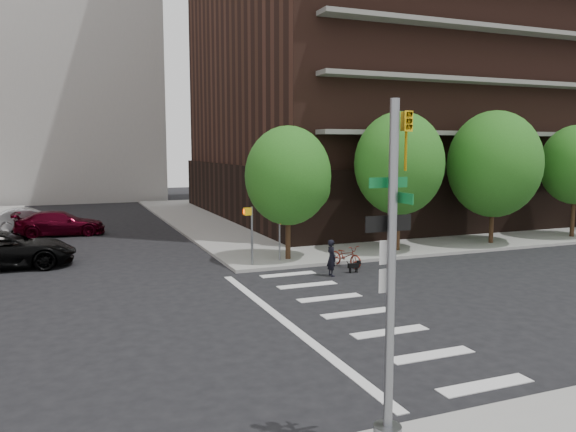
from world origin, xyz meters
name	(u,v)px	position (x,y,z in m)	size (l,w,h in m)	color
ground	(270,324)	(0.00, 0.00, 0.00)	(120.00, 120.00, 0.00)	black
sidewalk_ne	(406,212)	(20.50, 23.50, 0.07)	(39.00, 33.00, 0.15)	gray
crosswalk	(335,316)	(2.21, 0.00, 0.01)	(3.85, 13.00, 0.01)	silver
tree_a	(288,176)	(4.00, 8.50, 4.04)	(4.00, 4.00, 5.90)	#301E11
tree_b	(399,164)	(10.00, 8.50, 4.54)	(4.50, 4.50, 6.65)	#301E11
tree_c	(494,164)	(16.00, 8.50, 4.45)	(5.00, 5.00, 6.80)	#301E11
tree_d	(576,165)	(22.00, 8.50, 4.34)	(4.00, 4.00, 6.20)	#301E11
traffic_signal	(392,302)	(-0.47, -7.49, 2.70)	(0.90, 0.75, 6.00)	slate
pedestrian_signal	(258,226)	(2.32, 7.92, 1.85)	(2.18, 0.67, 2.60)	slate
parked_car_black	(5,250)	(-8.20, 11.87, 0.82)	(5.91, 2.73, 1.64)	black
parked_car_maroon	(60,223)	(-5.97, 20.97, 0.76)	(5.21, 2.12, 1.51)	#3B0210
parked_car_silver	(29,219)	(-7.84, 24.15, 0.73)	(4.40, 1.54, 1.45)	#AEB1B5
scooter	(346,256)	(6.00, 6.50, 0.50)	(0.66, 1.90, 1.00)	maroon
dog_walker	(332,258)	(4.60, 5.10, 0.77)	(0.37, 0.56, 1.54)	black
dog	(354,265)	(5.78, 5.31, 0.31)	(0.59, 0.18, 0.50)	black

